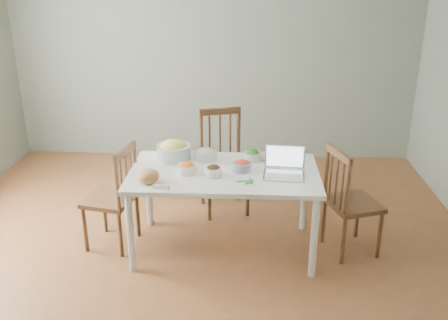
{
  "coord_description": "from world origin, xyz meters",
  "views": [
    {
      "loc": [
        0.43,
        -3.62,
        2.36
      ],
      "look_at": [
        0.24,
        0.2,
        0.84
      ],
      "focal_mm": 39.86,
      "sensor_mm": 36.0,
      "label": 1
    }
  ],
  "objects_px": {
    "chair_right": "(354,201)",
    "bowl_squash": "(174,150)",
    "laptop": "(284,163)",
    "chair_far": "(224,163)",
    "bread_boule": "(148,176)",
    "chair_left": "(110,197)",
    "dining_table": "(224,211)"
  },
  "relations": [
    {
      "from": "chair_right",
      "to": "bowl_squash",
      "type": "relative_size",
      "value": 3.2
    },
    {
      "from": "laptop",
      "to": "chair_far",
      "type": "bearing_deg",
      "value": 127.49
    },
    {
      "from": "chair_right",
      "to": "bowl_squash",
      "type": "distance_m",
      "value": 1.62
    },
    {
      "from": "chair_far",
      "to": "bread_boule",
      "type": "bearing_deg",
      "value": -134.98
    },
    {
      "from": "chair_right",
      "to": "bread_boule",
      "type": "height_order",
      "value": "chair_right"
    },
    {
      "from": "bowl_squash",
      "to": "laptop",
      "type": "bearing_deg",
      "value": -19.69
    },
    {
      "from": "chair_far",
      "to": "chair_left",
      "type": "xyz_separation_m",
      "value": [
        -0.97,
        -0.71,
        -0.04
      ]
    },
    {
      "from": "chair_far",
      "to": "bowl_squash",
      "type": "bearing_deg",
      "value": -147.24
    },
    {
      "from": "chair_left",
      "to": "laptop",
      "type": "distance_m",
      "value": 1.55
    },
    {
      "from": "bread_boule",
      "to": "laptop",
      "type": "xyz_separation_m",
      "value": [
        1.08,
        0.18,
        0.06
      ]
    },
    {
      "from": "bread_boule",
      "to": "laptop",
      "type": "distance_m",
      "value": 1.09
    },
    {
      "from": "bowl_squash",
      "to": "laptop",
      "type": "relative_size",
      "value": 0.9
    },
    {
      "from": "dining_table",
      "to": "chair_right",
      "type": "bearing_deg",
      "value": 1.39
    },
    {
      "from": "chair_left",
      "to": "chair_right",
      "type": "distance_m",
      "value": 2.1
    },
    {
      "from": "dining_table",
      "to": "chair_far",
      "type": "bearing_deg",
      "value": 92.53
    },
    {
      "from": "dining_table",
      "to": "chair_far",
      "type": "height_order",
      "value": "chair_far"
    },
    {
      "from": "dining_table",
      "to": "laptop",
      "type": "height_order",
      "value": "laptop"
    },
    {
      "from": "bowl_squash",
      "to": "laptop",
      "type": "xyz_separation_m",
      "value": [
        0.95,
        -0.34,
        0.03
      ]
    },
    {
      "from": "chair_left",
      "to": "laptop",
      "type": "xyz_separation_m",
      "value": [
        1.49,
        -0.11,
        0.39
      ]
    },
    {
      "from": "dining_table",
      "to": "bowl_squash",
      "type": "distance_m",
      "value": 0.69
    },
    {
      "from": "chair_left",
      "to": "bowl_squash",
      "type": "relative_size",
      "value": 3.14
    },
    {
      "from": "chair_left",
      "to": "chair_far",
      "type": "bearing_deg",
      "value": 138.57
    },
    {
      "from": "dining_table",
      "to": "bowl_squash",
      "type": "height_order",
      "value": "bowl_squash"
    },
    {
      "from": "chair_far",
      "to": "chair_left",
      "type": "distance_m",
      "value": 1.2
    },
    {
      "from": "dining_table",
      "to": "bread_boule",
      "type": "bearing_deg",
      "value": -155.84
    },
    {
      "from": "chair_far",
      "to": "bowl_squash",
      "type": "xyz_separation_m",
      "value": [
        -0.42,
        -0.49,
        0.32
      ]
    },
    {
      "from": "dining_table",
      "to": "chair_right",
      "type": "height_order",
      "value": "chair_right"
    },
    {
      "from": "chair_left",
      "to": "chair_right",
      "type": "height_order",
      "value": "chair_right"
    },
    {
      "from": "dining_table",
      "to": "chair_far",
      "type": "relative_size",
      "value": 1.54
    },
    {
      "from": "bowl_squash",
      "to": "dining_table",
      "type": "bearing_deg",
      "value": -29.02
    },
    {
      "from": "bread_boule",
      "to": "laptop",
      "type": "relative_size",
      "value": 0.52
    },
    {
      "from": "dining_table",
      "to": "chair_left",
      "type": "relative_size",
      "value": 1.69
    }
  ]
}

